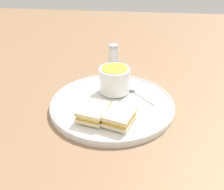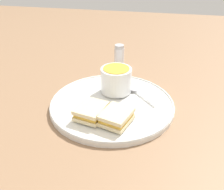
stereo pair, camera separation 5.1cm
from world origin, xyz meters
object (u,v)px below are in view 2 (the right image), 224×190
at_px(soup_bowl, 116,80).
at_px(sandwich_half_far, 116,117).
at_px(salt_shaker, 119,58).
at_px(spoon, 135,90).
at_px(sandwich_half_near, 91,111).

relative_size(soup_bowl, sandwich_half_far, 0.94).
bearing_deg(sandwich_half_far, salt_shaker, 98.81).
bearing_deg(spoon, sandwich_half_far, 128.09).
bearing_deg(spoon, sandwich_half_near, 105.33).
xyz_separation_m(spoon, salt_shaker, (-0.08, 0.18, 0.03)).
bearing_deg(soup_bowl, salt_shaker, 96.90).
distance_m(spoon, sandwich_half_near, 0.18).
bearing_deg(salt_shaker, sandwich_half_far, -81.19).
height_order(soup_bowl, spoon, soup_bowl).
bearing_deg(sandwich_half_far, sandwich_half_near, 170.05).
bearing_deg(sandwich_half_near, spoon, 57.20).
height_order(spoon, sandwich_half_near, sandwich_half_near).
relative_size(spoon, sandwich_half_near, 1.08).
distance_m(spoon, sandwich_half_far, 0.17).
height_order(sandwich_half_near, salt_shaker, salt_shaker).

